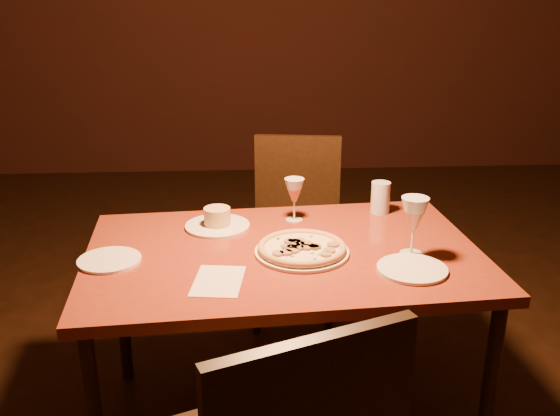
{
  "coord_description": "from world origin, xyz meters",
  "views": [
    {
      "loc": [
        -0.16,
        -1.69,
        1.54
      ],
      "look_at": [
        -0.05,
        0.25,
        0.83
      ],
      "focal_mm": 40.0,
      "sensor_mm": 36.0,
      "label": 1
    }
  ],
  "objects": [
    {
      "name": "menu_card",
      "position": [
        -0.25,
        -0.01,
        0.7
      ],
      "size": [
        0.17,
        0.22,
        0.0
      ],
      "primitive_type": "cube",
      "rotation": [
        0.0,
        0.0,
        -0.13
      ],
      "color": "beige",
      "rests_on": "dining_table"
    },
    {
      "name": "wine_glass_far",
      "position": [
        0.02,
        0.48,
        0.78
      ],
      "size": [
        0.07,
        0.07,
        0.16
      ],
      "primitive_type": null,
      "color": "#BE6D4F",
      "rests_on": "dining_table"
    },
    {
      "name": "chair_far",
      "position": [
        0.08,
        1.05,
        0.48
      ],
      "size": [
        0.46,
        0.46,
        0.85
      ],
      "rotation": [
        0.0,
        0.0,
        -0.13
      ],
      "color": "black",
      "rests_on": "floor"
    },
    {
      "name": "water_tumbler",
      "position": [
        0.36,
        0.54,
        0.76
      ],
      "size": [
        0.07,
        0.07,
        0.12
      ],
      "primitive_type": "cylinder",
      "color": "silver",
      "rests_on": "dining_table"
    },
    {
      "name": "wine_glass_right",
      "position": [
        0.38,
        0.14,
        0.8
      ],
      "size": [
        0.09,
        0.09,
        0.2
      ],
      "primitive_type": null,
      "color": "#BE6D4F",
      "rests_on": "dining_table"
    },
    {
      "name": "ramekin_saucer",
      "position": [
        -0.26,
        0.42,
        0.72
      ],
      "size": [
        0.23,
        0.23,
        0.07
      ],
      "color": "white",
      "rests_on": "dining_table"
    },
    {
      "name": "dining_table",
      "position": [
        -0.04,
        0.2,
        0.64
      ],
      "size": [
        1.36,
        0.93,
        0.7
      ],
      "rotation": [
        0.0,
        0.0,
        0.07
      ],
      "color": "maroon",
      "rests_on": "floor"
    },
    {
      "name": "pizza_plate",
      "position": [
        0.02,
        0.17,
        0.72
      ],
      "size": [
        0.31,
        0.31,
        0.03
      ],
      "color": "white",
      "rests_on": "dining_table"
    },
    {
      "name": "side_plate_near",
      "position": [
        0.35,
        0.02,
        0.7
      ],
      "size": [
        0.22,
        0.22,
        0.01
      ],
      "primitive_type": "cylinder",
      "color": "white",
      "rests_on": "dining_table"
    },
    {
      "name": "side_plate_left",
      "position": [
        -0.6,
        0.15,
        0.7
      ],
      "size": [
        0.2,
        0.2,
        0.01
      ],
      "primitive_type": "cylinder",
      "color": "white",
      "rests_on": "dining_table"
    }
  ]
}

